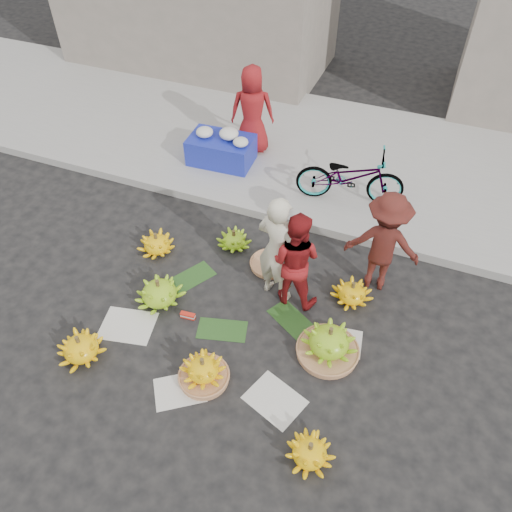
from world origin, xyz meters
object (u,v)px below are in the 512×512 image
at_px(vendor_cream, 278,250).
at_px(flower_table, 222,148).
at_px(banana_bunch_0, 159,292).
at_px(bicycle, 350,177).
at_px(banana_bunch_4, 329,343).

bearing_deg(vendor_cream, flower_table, -37.01).
relative_size(banana_bunch_0, bicycle, 0.50).
height_order(vendor_cream, bicycle, vendor_cream).
relative_size(banana_bunch_4, vendor_cream, 0.46).
height_order(banana_bunch_0, banana_bunch_4, banana_bunch_4).
xyz_separation_m(banana_bunch_4, flower_table, (-2.93, 3.25, 0.16)).
xyz_separation_m(vendor_cream, flower_table, (-1.98, 2.53, -0.45)).
bearing_deg(bicycle, vendor_cream, 157.08).
bearing_deg(banana_bunch_0, bicycle, 58.29).
bearing_deg(vendor_cream, bicycle, -85.60).
bearing_deg(banana_bunch_4, bicycle, 99.93).
distance_m(banana_bunch_0, vendor_cream, 1.75).
relative_size(banana_bunch_0, flower_table, 0.75).
height_order(banana_bunch_0, flower_table, flower_table).
xyz_separation_m(banana_bunch_0, banana_bunch_4, (2.40, 0.02, 0.04)).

